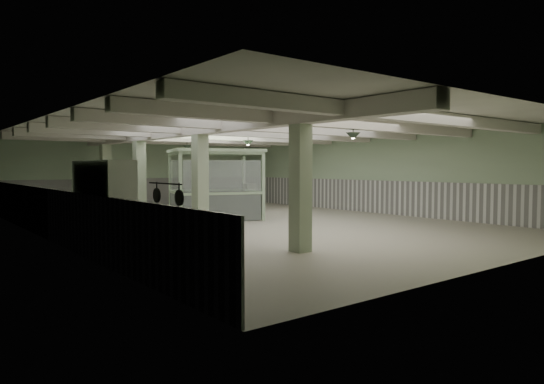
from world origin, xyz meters
TOP-DOWN VIEW (x-y plane):
  - floor at (0.00, 0.00)m, footprint 20.00×20.00m
  - ceiling at (0.00, 0.00)m, footprint 14.00×20.00m
  - wall_back at (0.00, 10.00)m, footprint 14.00×0.02m
  - wall_front at (0.00, -10.00)m, footprint 14.00×0.02m
  - wall_left at (-7.00, 0.00)m, footprint 0.02×20.00m
  - wall_right at (7.00, 0.00)m, footprint 0.02×20.00m
  - wainscot_left at (-6.97, 0.00)m, footprint 0.05×19.90m
  - wainscot_right at (6.97, 0.00)m, footprint 0.05×19.90m
  - wainscot_back at (0.00, 9.97)m, footprint 13.90×0.05m
  - girder at (-2.50, 0.00)m, footprint 0.45×19.90m
  - beam_a at (0.00, -7.50)m, footprint 13.90×0.35m
  - beam_b at (0.00, -5.00)m, footprint 13.90×0.35m
  - beam_c at (0.00, -2.50)m, footprint 13.90×0.35m
  - beam_d at (0.00, 0.00)m, footprint 13.90×0.35m
  - beam_e at (0.00, 2.50)m, footprint 13.90×0.35m
  - beam_f at (0.00, 5.00)m, footprint 13.90×0.35m
  - beam_g at (0.00, 7.50)m, footprint 13.90×0.35m
  - column_a at (-2.50, -6.00)m, footprint 0.42×0.42m
  - column_b at (-2.50, -1.00)m, footprint 0.42×0.42m
  - column_c at (-2.50, 4.00)m, footprint 0.42×0.42m
  - column_d at (-2.50, 8.00)m, footprint 0.42×0.42m
  - hook_rail at (-6.93, -7.60)m, footprint 0.02×1.20m
  - pendant_front at (0.50, -5.00)m, footprint 0.44×0.44m
  - pendant_mid at (0.50, 0.50)m, footprint 0.44×0.44m
  - pendant_back at (0.50, 5.50)m, footprint 0.44×0.44m
  - prep_counter at (-6.54, -2.95)m, footprint 0.90×5.17m
  - pitcher_near at (-6.54, -3.71)m, footprint 0.21×0.24m
  - pitcher_far at (-6.60, -4.50)m, footprint 0.19×0.22m
  - veg_colander at (-6.51, -4.78)m, footprint 0.56×0.56m
  - orange_bowl at (-6.60, -1.64)m, footprint 0.34×0.34m
  - skillet_near at (-6.88, -8.02)m, footprint 0.03×0.26m
  - skillet_far at (-6.88, -7.18)m, footprint 0.03×0.25m
  - walkin_cooler at (-6.62, -3.73)m, footprint 1.13×2.57m
  - guard_booth at (-0.13, 1.95)m, footprint 4.25×3.91m
  - filing_cabinet at (1.91, 2.40)m, footprint 0.60×0.73m

SIDE VIEW (x-z plane):
  - floor at x=0.00m, z-range 0.00..0.00m
  - prep_counter at x=-6.54m, z-range 0.01..0.92m
  - filing_cabinet at x=1.91m, z-range 0.00..1.39m
  - wainscot_left at x=-6.97m, z-range 0.00..1.50m
  - wainscot_right at x=6.97m, z-range 0.00..1.50m
  - wainscot_back at x=0.00m, z-range 0.00..1.50m
  - orange_bowl at x=-6.60m, z-range 0.90..0.99m
  - veg_colander at x=-6.51m, z-range 0.90..1.12m
  - pitcher_far at x=-6.60m, z-range 0.90..1.16m
  - pitcher_near at x=-6.54m, z-range 0.90..1.18m
  - walkin_cooler at x=-6.62m, z-range 0.00..2.36m
  - skillet_near at x=-6.88m, z-range 1.50..1.76m
  - skillet_far at x=-6.88m, z-range 1.50..1.76m
  - wall_back at x=0.00m, z-range 0.00..3.60m
  - wall_front at x=0.00m, z-range 0.00..3.60m
  - wall_left at x=-7.00m, z-range 0.00..3.60m
  - wall_right at x=7.00m, z-range 0.00..3.60m
  - column_a at x=-2.50m, z-range 0.00..3.60m
  - column_b at x=-2.50m, z-range 0.00..3.60m
  - column_c at x=-2.50m, z-range 0.00..3.60m
  - column_d at x=-2.50m, z-range 0.00..3.60m
  - hook_rail at x=-6.93m, z-range 1.84..1.86m
  - guard_booth at x=-0.13m, z-range 0.47..3.29m
  - pendant_front at x=0.50m, z-range 2.94..3.16m
  - pendant_mid at x=0.50m, z-range 2.94..3.16m
  - pendant_back at x=0.50m, z-range 2.94..3.16m
  - girder at x=-2.50m, z-range 3.18..3.58m
  - beam_a at x=0.00m, z-range 3.26..3.58m
  - beam_b at x=0.00m, z-range 3.26..3.58m
  - beam_c at x=0.00m, z-range 3.26..3.58m
  - beam_d at x=0.00m, z-range 3.26..3.58m
  - beam_e at x=0.00m, z-range 3.26..3.58m
  - beam_f at x=0.00m, z-range 3.26..3.58m
  - beam_g at x=0.00m, z-range 3.26..3.58m
  - ceiling at x=0.00m, z-range 3.59..3.61m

